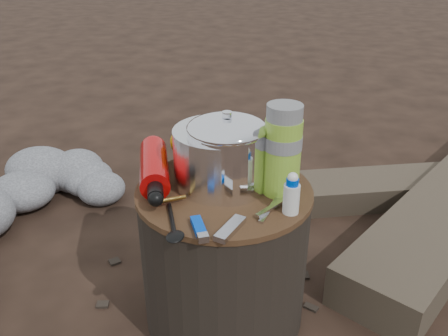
% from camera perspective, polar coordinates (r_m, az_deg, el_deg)
% --- Properties ---
extents(ground, '(60.00, 60.00, 0.00)m').
position_cam_1_polar(ground, '(1.46, -0.00, -17.05)').
color(ground, black).
rests_on(ground, ground).
extents(stump, '(0.45, 0.45, 0.42)m').
position_cam_1_polar(stump, '(1.33, -0.00, -10.49)').
color(stump, black).
rests_on(stump, ground).
extents(rock_ring, '(0.47, 1.03, 0.20)m').
position_cam_1_polar(rock_ring, '(1.86, -24.00, -5.26)').
color(rock_ring, slate).
rests_on(rock_ring, ground).
extents(log_small, '(1.21, 0.68, 0.10)m').
position_cam_1_polar(log_small, '(2.15, 22.24, -2.05)').
color(log_small, '#3F3429').
rests_on(log_small, ground).
extents(foil_windscreen, '(0.25, 0.25, 0.15)m').
position_cam_1_polar(foil_windscreen, '(1.21, -0.34, 1.36)').
color(foil_windscreen, white).
rests_on(foil_windscreen, stump).
extents(camping_pot, '(0.20, 0.20, 0.20)m').
position_cam_1_polar(camping_pot, '(1.18, 0.37, 1.83)').
color(camping_pot, white).
rests_on(camping_pot, stump).
extents(fuel_bottle, '(0.19, 0.31, 0.08)m').
position_cam_1_polar(fuel_bottle, '(1.26, -8.48, 0.17)').
color(fuel_bottle, '#B90809').
rests_on(fuel_bottle, stump).
extents(thermos, '(0.09, 0.09, 0.23)m').
position_cam_1_polar(thermos, '(1.16, 7.12, 2.12)').
color(thermos, '#80AF2E').
rests_on(thermos, stump).
extents(travel_mug, '(0.08, 0.08, 0.12)m').
position_cam_1_polar(travel_mug, '(1.27, 5.95, 1.79)').
color(travel_mug, black).
rests_on(travel_mug, stump).
extents(stuff_sack, '(0.16, 0.13, 0.11)m').
position_cam_1_polar(stuff_sack, '(1.35, -3.30, 3.11)').
color(stuff_sack, '#BB9C07').
rests_on(stuff_sack, stump).
extents(food_pouch, '(0.11, 0.05, 0.13)m').
position_cam_1_polar(food_pouch, '(1.32, 1.72, 3.20)').
color(food_pouch, '#110C58').
rests_on(food_pouch, stump).
extents(lighter, '(0.07, 0.09, 0.02)m').
position_cam_1_polar(lighter, '(1.05, -3.12, -7.07)').
color(lighter, '#003BC1').
rests_on(lighter, stump).
extents(multitool, '(0.05, 0.10, 0.01)m').
position_cam_1_polar(multitool, '(1.04, 0.77, -7.39)').
color(multitool, silver).
rests_on(multitool, stump).
extents(pot_grabber, '(0.09, 0.15, 0.01)m').
position_cam_1_polar(pot_grabber, '(1.13, 5.82, -4.58)').
color(pot_grabber, silver).
rests_on(pot_grabber, stump).
extents(spork, '(0.10, 0.15, 0.01)m').
position_cam_1_polar(spork, '(1.09, -6.36, -6.18)').
color(spork, black).
rests_on(spork, stump).
extents(squeeze_bottle, '(0.04, 0.04, 0.09)m').
position_cam_1_polar(squeeze_bottle, '(1.10, 8.20, -3.29)').
color(squeeze_bottle, silver).
rests_on(squeeze_bottle, stump).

